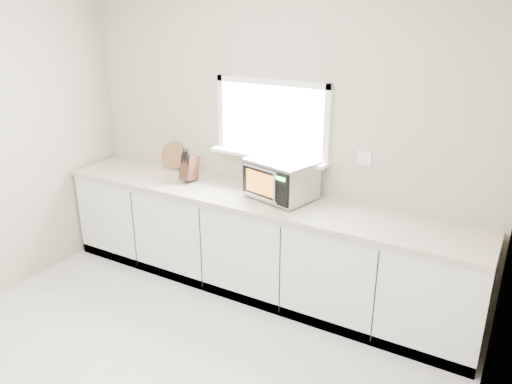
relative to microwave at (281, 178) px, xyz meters
The scene contains 7 objects.
back_wall 0.40m from the microwave, 132.80° to the left, with size 4.00×0.17×2.70m.
cabinets 0.70m from the microwave, 159.90° to the right, with size 3.92×0.60×0.88m, color silver.
countertop 0.30m from the microwave, 157.48° to the right, with size 3.92×0.64×0.04m, color beige.
microwave is the anchor object (origin of this frame).
knife_block 0.95m from the microwave, behind, with size 0.12×0.23×0.33m.
cutting_board 1.32m from the microwave, behind, with size 0.28×0.28×0.02m, color olive.
coffee_grinder 0.13m from the microwave, 119.80° to the left, with size 0.12×0.12×0.19m.
Camera 1 is at (2.03, -1.82, 2.50)m, focal length 35.00 mm.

